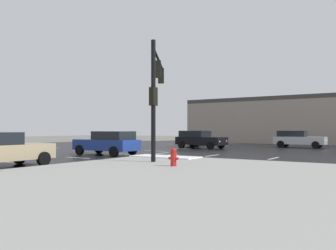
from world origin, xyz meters
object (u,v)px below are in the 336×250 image
at_px(sedan_grey, 195,138).
at_px(sedan_black, 199,139).
at_px(traffic_signal_mast, 156,84).
at_px(sedan_silver, 298,139).
at_px(sedan_blue, 108,143).
at_px(fire_hydrant, 173,157).

relative_size(sedan_grey, sedan_black, 1.00).
distance_m(traffic_signal_mast, sedan_silver, 19.43).
height_order(sedan_blue, sedan_black, same).
height_order(fire_hydrant, sedan_silver, sedan_silver).
bearing_deg(sedan_blue, traffic_signal_mast, 159.52).
xyz_separation_m(fire_hydrant, sedan_silver, (0.21, 21.42, 0.32)).
bearing_deg(fire_hydrant, sedan_silver, 89.44).
bearing_deg(sedan_silver, traffic_signal_mast, -99.15).
relative_size(fire_hydrant, sedan_grey, 0.17).
distance_m(sedan_grey, sedan_black, 3.99).
bearing_deg(sedan_silver, sedan_grey, -163.58).
distance_m(traffic_signal_mast, sedan_grey, 17.66).
xyz_separation_m(fire_hydrant, sedan_blue, (-8.02, 4.54, 0.32)).
distance_m(sedan_blue, sedan_silver, 18.78).
distance_m(sedan_blue, sedan_grey, 14.07).
bearing_deg(sedan_black, sedan_grey, 130.46).
relative_size(sedan_silver, sedan_grey, 0.97).
bearing_deg(sedan_black, sedan_silver, 46.13).
bearing_deg(fire_hydrant, sedan_blue, 150.47).
relative_size(fire_hydrant, sedan_black, 0.17).
xyz_separation_m(fire_hydrant, sedan_grey, (-9.20, 18.56, 0.32)).
relative_size(traffic_signal_mast, sedan_silver, 1.31).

